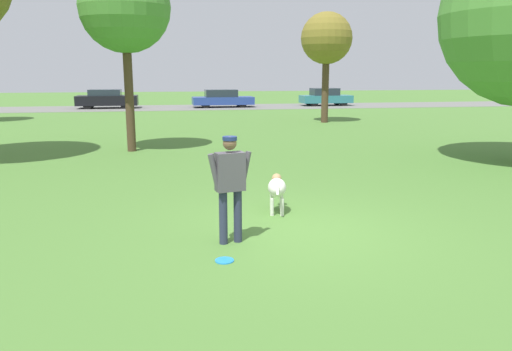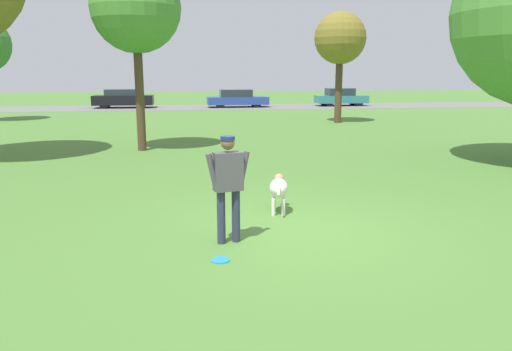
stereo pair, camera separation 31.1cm
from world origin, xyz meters
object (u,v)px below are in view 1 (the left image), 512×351
object	(u,v)px
tree_far_right	(327,39)
parked_car_blue	(222,99)
frisbee	(224,260)
tree_mid_center	(125,8)
dog	(277,188)
parked_car_teal	(326,97)
person	(230,180)
parked_car_black	(107,99)

from	to	relation	value
tree_far_right	parked_car_blue	distance (m)	13.29
frisbee	tree_mid_center	bearing A→B (deg)	100.52
dog	tree_far_right	world-z (taller)	tree_far_right
tree_far_right	parked_car_teal	bearing A→B (deg)	71.95
person	dog	size ratio (longest dim) A/B	1.69
person	dog	distance (m)	1.98
person	parked_car_blue	size ratio (longest dim) A/B	0.37
person	dog	world-z (taller)	person
parked_car_black	dog	bearing A→B (deg)	-77.44
tree_mid_center	tree_far_right	bearing A→B (deg)	41.06
parked_car_black	parked_car_blue	xyz separation A→B (m)	(8.36, -0.43, -0.04)
parked_car_black	person	bearing A→B (deg)	-80.02
parked_car_black	parked_car_blue	bearing A→B (deg)	-2.63
person	parked_car_black	xyz separation A→B (m)	(-5.20, 30.42, -0.32)
person	parked_car_teal	xyz separation A→B (m)	(11.32, 30.41, -0.33)
frisbee	tree_far_right	distance (m)	20.48
tree_far_right	tree_mid_center	distance (m)	12.42
tree_far_right	frisbee	bearing A→B (deg)	-111.71
dog	parked_car_black	world-z (taller)	parked_car_black
tree_far_right	parked_car_teal	distance (m)	13.68
dog	frisbee	distance (m)	2.70
parked_car_blue	parked_car_teal	world-z (taller)	parked_car_teal
frisbee	tree_far_right	xyz separation A→B (m)	(7.41, 18.62, 4.23)
parked_car_teal	tree_far_right	bearing A→B (deg)	-109.44
frisbee	parked_car_black	distance (m)	31.59
tree_far_right	parked_car_black	distance (m)	18.02
parked_car_black	tree_far_right	bearing A→B (deg)	-45.04
parked_car_blue	parked_car_black	bearing A→B (deg)	175.59
tree_mid_center	person	bearing A→B (deg)	-77.61
tree_mid_center	parked_car_teal	size ratio (longest dim) A/B	1.54
frisbee	parked_car_black	xyz separation A→B (m)	(-5.01, 31.18, 0.67)
dog	tree_far_right	distance (m)	17.81
frisbee	tree_mid_center	world-z (taller)	tree_mid_center
parked_car_blue	person	bearing A→B (deg)	-97.53
person	parked_car_teal	distance (m)	32.45
tree_far_right	tree_mid_center	xyz separation A→B (m)	(-9.36, -8.15, 0.39)
dog	tree_mid_center	bearing A→B (deg)	32.64
dog	parked_car_blue	size ratio (longest dim) A/B	0.22
parked_car_teal	frisbee	bearing A→B (deg)	-111.65
parked_car_teal	dog	bearing A→B (deg)	-110.93
tree_far_right	person	bearing A→B (deg)	-112.03
person	frisbee	size ratio (longest dim) A/B	6.24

